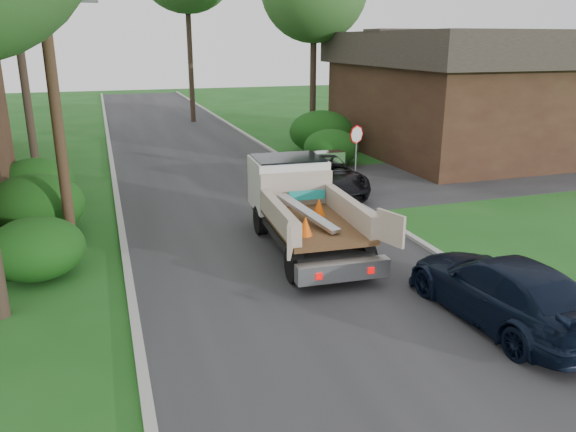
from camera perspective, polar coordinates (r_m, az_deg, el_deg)
The scene contains 16 objects.
ground at distance 13.32m, azimuth 2.67°, elevation -7.77°, with size 120.00×120.00×0.00m, color #184F16.
road at distance 22.41m, azimuth -6.48°, elevation 2.66°, with size 8.00×90.00×0.02m, color #28282B.
side_street at distance 26.64m, azimuth 20.21°, elevation 4.05°, with size 16.00×7.00×0.02m, color #28282B.
curb_left at distance 21.97m, azimuth -17.00°, elevation 1.85°, with size 0.20×90.00×0.12m, color #9E9E99.
curb_right at distance 23.55m, azimuth 3.33°, elevation 3.60°, with size 0.20×90.00×0.12m, color #9E9E99.
stop_sign at distance 22.73m, azimuth 6.94°, elevation 7.42°, with size 0.71×0.32×2.48m.
utility_pole at distance 16.27m, azimuth -22.98°, elevation 14.36°, with size 2.42×1.25×10.00m.
house_right at distance 30.74m, azimuth 16.53°, elevation 12.02°, with size 9.72×12.96×6.20m.
hedge_left_a at distance 15.17m, azimuth -24.22°, elevation -3.03°, with size 2.34×2.34×1.53m, color #0E3D0E.
hedge_left_b at distance 18.49m, azimuth -24.28°, elevation 1.01°, with size 2.86×2.86×1.87m, color #0E3D0E.
hedge_left_c at distance 21.92m, azimuth -24.24°, elevation 3.16°, with size 2.60×2.60×1.70m, color #0E3D0E.
hedge_right_a at distance 26.73m, azimuth 4.40°, elevation 6.97°, with size 2.60×2.60×1.70m, color #0E3D0E.
hedge_right_b at distance 29.68m, azimuth 3.43°, elevation 8.53°, with size 3.38×3.38×2.21m, color #0E3D0E.
flatbed_truck at distance 16.32m, azimuth 1.00°, elevation 1.68°, with size 2.83×6.15×2.29m.
black_pickup at distance 21.75m, azimuth 3.31°, elevation 4.30°, with size 2.47×5.36×1.49m, color black.
navy_suv at distance 12.61m, azimuth 21.00°, elevation -6.99°, with size 1.97×4.84×1.40m, color black.
Camera 1 is at (-4.37, -11.24, 5.66)m, focal length 35.00 mm.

